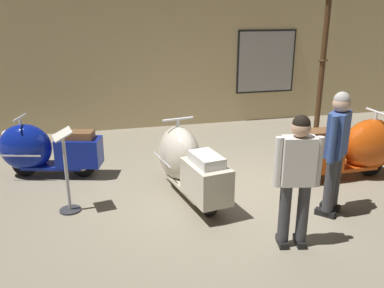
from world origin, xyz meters
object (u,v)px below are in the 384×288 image
(scooter_2, at_px, (354,148))
(lamppost, at_px, (324,49))
(scooter_1, at_px, (187,162))
(visitor_0, at_px, (297,173))
(visitor_1, at_px, (337,146))
(scooter_0, at_px, (42,150))
(info_stanchion, at_px, (67,178))

(scooter_2, height_order, lamppost, lamppost)
(scooter_1, xyz_separation_m, visitor_0, (0.83, -1.62, 0.40))
(scooter_2, relative_size, visitor_1, 1.09)
(scooter_1, relative_size, scooter_2, 1.02)
(scooter_2, xyz_separation_m, visitor_1, (-1.00, -0.99, 0.45))
(scooter_0, bearing_deg, visitor_1, 164.91)
(scooter_0, height_order, scooter_1, scooter_1)
(visitor_0, height_order, info_stanchion, visitor_0)
(scooter_0, distance_m, visitor_0, 4.06)
(scooter_1, distance_m, lamppost, 3.99)
(scooter_2, distance_m, visitor_1, 1.48)
(visitor_1, bearing_deg, lamppost, -68.76)
(scooter_2, distance_m, lamppost, 2.46)
(visitor_0, bearing_deg, lamppost, -21.53)
(scooter_2, relative_size, info_stanchion, 1.56)
(scooter_1, distance_m, scooter_2, 2.68)
(info_stanchion, bearing_deg, scooter_0, 107.69)
(lamppost, bearing_deg, info_stanchion, -156.74)
(scooter_2, bearing_deg, visitor_1, -134.71)
(scooter_0, distance_m, scooter_2, 4.90)
(scooter_1, relative_size, visitor_1, 1.11)
(scooter_1, bearing_deg, info_stanchion, 85.28)
(scooter_2, xyz_separation_m, lamppost, (0.54, 1.99, 1.33))
(scooter_2, relative_size, visitor_0, 1.15)
(visitor_0, bearing_deg, info_stanchion, 71.33)
(visitor_0, xyz_separation_m, info_stanchion, (-2.45, 1.48, -0.41))
(visitor_1, bearing_deg, scooter_2, -86.76)
(scooter_1, distance_m, visitor_0, 1.86)
(scooter_0, bearing_deg, scooter_2, -178.92)
(scooter_0, bearing_deg, lamppost, -156.13)
(scooter_0, xyz_separation_m, lamppost, (5.28, 0.74, 1.37))
(visitor_1, relative_size, info_stanchion, 1.44)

